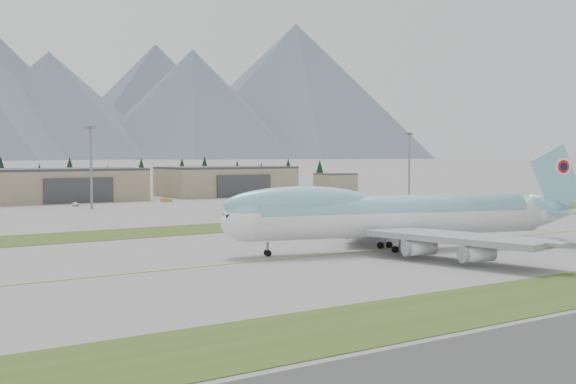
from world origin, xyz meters
TOP-DOWN VIEW (x-y plane):
  - ground at (0.00, 0.00)m, footprint 7000.00×7000.00m
  - grass_strip_far at (0.00, 45.00)m, footprint 400.00×18.00m
  - taxiway_line_main at (0.00, 0.00)m, footprint 400.00×0.40m
  - boeing_747_freighter at (-7.48, -1.98)m, footprint 65.54×54.55m
  - hangar_center at (-15.00, 149.90)m, footprint 48.00×26.60m
  - hangar_right at (45.00, 149.90)m, footprint 48.00×26.60m
  - control_shed at (95.00, 148.00)m, footprint 14.00×12.00m
  - floodlight_masts at (-14.44, 109.77)m, footprint 195.70×8.94m
  - service_vehicle_a at (-19.94, 124.60)m, footprint 1.54×3.71m
  - service_vehicle_b at (10.70, 127.93)m, footprint 4.28×2.81m
  - service_vehicle_c at (66.36, 134.17)m, footprint 2.32×3.83m
  - conifer_belt at (-14.83, 211.38)m, footprint 266.40×16.44m

SIDE VIEW (x-z plane):
  - ground at x=0.00m, z-range 0.00..0.00m
  - grass_strip_far at x=0.00m, z-range -0.04..0.04m
  - taxiway_line_main at x=0.00m, z-range -0.01..0.01m
  - service_vehicle_a at x=-19.94m, z-range -0.63..0.63m
  - service_vehicle_b at x=10.70m, z-range -0.67..0.67m
  - service_vehicle_c at x=66.36m, z-range -0.52..0.52m
  - control_shed at x=95.00m, z-range 0.00..7.60m
  - hangar_center at x=-15.00m, z-range -0.01..10.79m
  - hangar_right at x=45.00m, z-range -0.01..10.79m
  - boeing_747_freighter at x=-7.48m, z-range -2.94..14.32m
  - conifer_belt at x=-14.83m, z-range -1.02..15.58m
  - floodlight_masts at x=-14.44m, z-range 4.47..27.83m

